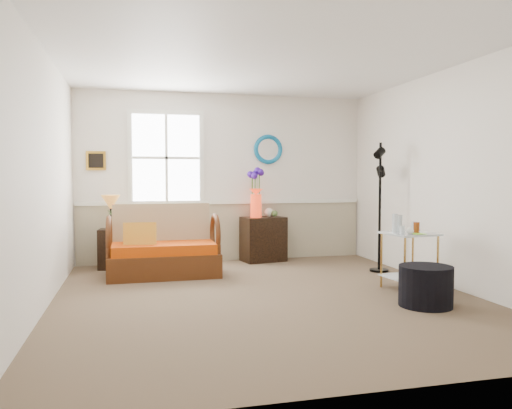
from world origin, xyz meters
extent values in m
cube|color=brown|center=(0.00, 0.00, 0.00)|extent=(4.50, 5.00, 0.01)
cube|color=white|center=(0.00, 0.00, 2.60)|extent=(4.50, 5.00, 0.01)
cube|color=white|center=(0.00, 2.50, 1.30)|extent=(4.50, 0.01, 2.60)
cube|color=white|center=(0.00, -2.50, 1.30)|extent=(4.50, 0.01, 2.60)
cube|color=white|center=(-2.25, 0.00, 1.30)|extent=(0.01, 5.00, 2.60)
cube|color=white|center=(2.25, 0.00, 1.30)|extent=(0.01, 5.00, 2.60)
cube|color=tan|center=(0.00, 2.48, 0.45)|extent=(4.46, 0.02, 0.90)
cube|color=white|center=(0.00, 2.47, 0.92)|extent=(4.46, 0.04, 0.06)
cube|color=#BD8727|center=(-1.92, 2.48, 1.55)|extent=(0.28, 0.03, 0.28)
torus|color=teal|center=(0.70, 2.48, 1.75)|extent=(0.47, 0.07, 0.47)
imported|color=#4A6833|center=(-1.59, 2.14, 0.71)|extent=(0.33, 0.36, 0.28)
cylinder|color=black|center=(1.48, -0.77, 0.21)|extent=(0.58, 0.58, 0.41)
camera|label=1|loc=(-1.40, -5.21, 1.31)|focal=35.00mm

